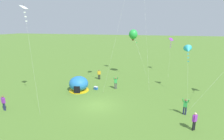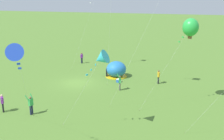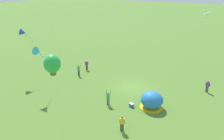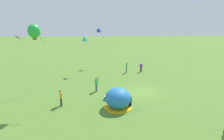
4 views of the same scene
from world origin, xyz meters
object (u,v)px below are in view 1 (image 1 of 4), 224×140
(kite_white, at_px, (25,12))
(kite_cyan, at_px, (188,50))
(person_with_toddler, at_px, (99,74))
(person_watching_sky, at_px, (185,106))
(kite_purple, at_px, (171,41))
(cooler_box, at_px, (96,88))
(person_flying_kite, at_px, (116,82))
(person_center_field, at_px, (4,102))
(kite_green, at_px, (133,34))
(person_far_back, at_px, (195,120))
(popup_tent, at_px, (79,84))

(kite_white, distance_m, kite_cyan, 20.53)
(person_with_toddler, bearing_deg, kite_cyan, -8.81)
(person_watching_sky, bearing_deg, kite_purple, 93.37)
(cooler_box, relative_size, person_flying_kite, 0.33)
(person_center_field, distance_m, kite_green, 21.51)
(person_center_field, distance_m, person_watching_sky, 19.39)
(person_with_toddler, bearing_deg, person_far_back, -42.34)
(cooler_box, xyz_separation_m, kite_green, (3.95, 8.35, 7.30))
(popup_tent, height_order, kite_white, kite_white)
(person_flying_kite, bearing_deg, person_watching_sky, -31.82)
(person_flying_kite, height_order, kite_green, kite_green)
(person_flying_kite, height_order, kite_purple, kite_purple)
(person_flying_kite, xyz_separation_m, person_far_back, (9.28, -8.26, -0.03))
(popup_tent, distance_m, person_watching_sky, 14.11)
(person_flying_kite, bearing_deg, kite_green, 80.23)
(person_center_field, distance_m, kite_cyan, 23.20)
(kite_green, distance_m, kite_cyan, 10.16)
(person_flying_kite, height_order, person_watching_sky, same)
(cooler_box, xyz_separation_m, person_center_field, (-7.38, -8.70, 0.74))
(cooler_box, xyz_separation_m, person_flying_kite, (2.69, 1.04, 0.78))
(cooler_box, distance_m, kite_purple, 17.62)
(person_center_field, relative_size, kite_white, 0.15)
(kite_purple, bearing_deg, cooler_box, -129.33)
(cooler_box, relative_size, kite_purple, 0.09)
(person_center_field, relative_size, person_far_back, 1.00)
(kite_purple, distance_m, kite_white, 25.07)
(person_with_toddler, distance_m, kite_white, 14.84)
(kite_green, bearing_deg, kite_white, -125.67)
(popup_tent, bearing_deg, person_watching_sky, -13.87)
(kite_purple, bearing_deg, kite_white, -131.99)
(person_with_toddler, bearing_deg, cooler_box, -76.22)
(popup_tent, xyz_separation_m, person_far_back, (14.14, -6.16, -0.03))
(person_flying_kite, xyz_separation_m, kite_cyan, (9.53, 1.64, 4.87))
(popup_tent, relative_size, person_flying_kite, 1.49)
(cooler_box, bearing_deg, person_far_back, -31.08)
(cooler_box, xyz_separation_m, person_far_back, (11.97, -7.21, 0.74))
(person_flying_kite, bearing_deg, kite_cyan, 9.74)
(person_center_field, height_order, person_far_back, same)
(person_flying_kite, distance_m, kite_purple, 15.06)
(person_far_back, bearing_deg, popup_tent, 156.46)
(person_far_back, xyz_separation_m, kite_green, (-8.02, 15.57, 6.56))
(kite_green, bearing_deg, person_far_back, -62.75)
(person_far_back, bearing_deg, kite_cyan, 88.55)
(kite_white, bearing_deg, kite_green, 54.33)
(person_with_toddler, bearing_deg, kite_purple, 34.65)
(person_watching_sky, relative_size, person_far_back, 1.10)
(kite_green, relative_size, kite_white, 0.74)
(cooler_box, height_order, kite_green, kite_green)
(person_center_field, xyz_separation_m, kite_purple, (17.89, 21.53, 5.21))
(popup_tent, bearing_deg, kite_white, -130.64)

